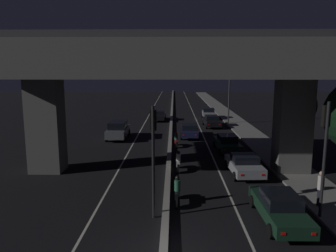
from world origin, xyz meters
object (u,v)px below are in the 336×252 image
object	(u,v)px
motorcycle_black_filtering_near	(177,192)
car_dark_green_third	(227,143)
car_dark_blue_fourth	(190,130)
motorcycle_red_filtering_far	(176,140)
car_silver_sixth	(209,114)
motorcycle_white_filtering_mid	(178,162)
car_dark_green_lead	(279,207)
car_black_fifth	(212,121)
traffic_light_left_of_median	(153,143)
street_lamp	(226,91)
car_grey_lead_oncoming	(118,130)
pedestrian_on_sidewalk	(321,188)
car_silver_second	(244,164)
car_black_second_oncoming	(159,115)
traffic_light_right_of_median	(325,140)

from	to	relation	value
motorcycle_black_filtering_near	car_dark_green_third	bearing A→B (deg)	-19.01
car_dark_blue_fourth	motorcycle_red_filtering_far	bearing A→B (deg)	163.52
car_silver_sixth	motorcycle_white_filtering_mid	size ratio (longest dim) A/B	2.11
car_dark_green_lead	car_dark_green_third	distance (m)	13.43
car_dark_blue_fourth	car_black_fifth	world-z (taller)	car_black_fifth
traffic_light_left_of_median	car_dark_green_lead	distance (m)	6.55
car_silver_sixth	car_dark_green_third	bearing A→B (deg)	-179.31
street_lamp	motorcycle_white_filtering_mid	xyz separation A→B (m)	(-6.43, -20.45, -3.74)
car_grey_lead_oncoming	motorcycle_red_filtering_far	distance (m)	6.90
car_silver_sixth	car_dark_green_lead	bearing A→B (deg)	-178.35
car_black_fifth	motorcycle_black_filtering_near	size ratio (longest dim) A/B	2.34
street_lamp	car_black_fifth	world-z (taller)	street_lamp
motorcycle_red_filtering_far	car_dark_green_third	bearing A→B (deg)	-113.13
car_grey_lead_oncoming	pedestrian_on_sidewalk	world-z (taller)	pedestrian_on_sidewalk
car_dark_green_lead	motorcycle_red_filtering_far	xyz separation A→B (m)	(-4.68, 15.04, -0.13)
traffic_light_left_of_median	motorcycle_black_filtering_near	distance (m)	3.60
traffic_light_left_of_median	street_lamp	xyz separation A→B (m)	(7.70, 27.81, 0.70)
car_silver_second	motorcycle_black_filtering_near	distance (m)	6.71
car_dark_green_lead	car_grey_lead_oncoming	size ratio (longest dim) A/B	1.02
car_black_second_oncoming	motorcycle_black_filtering_near	bearing A→B (deg)	4.66
motorcycle_black_filtering_near	motorcycle_white_filtering_mid	size ratio (longest dim) A/B	1.05
car_black_second_oncoming	motorcycle_black_filtering_near	size ratio (longest dim) A/B	2.27
street_lamp	car_black_second_oncoming	bearing A→B (deg)	163.17
traffic_light_right_of_median	car_black_second_oncoming	distance (m)	31.95
traffic_light_right_of_median	car_black_fifth	xyz separation A→B (m)	(-2.24, 25.44, -3.06)
car_black_fifth	car_silver_sixth	size ratio (longest dim) A/B	1.17
traffic_light_right_of_median	motorcycle_red_filtering_far	xyz separation A→B (m)	(-6.71, 14.63, -3.20)
street_lamp	car_silver_sixth	world-z (taller)	street_lamp
traffic_light_left_of_median	motorcycle_red_filtering_far	bearing A→B (deg)	85.47
street_lamp	car_dark_blue_fourth	xyz separation A→B (m)	(-5.11, -8.86, -3.60)
car_silver_sixth	pedestrian_on_sidewalk	xyz separation A→B (m)	(2.46, -30.88, 0.28)
motorcycle_black_filtering_near	motorcycle_red_filtering_far	xyz separation A→B (m)	(0.02, 13.01, -0.05)
car_dark_green_lead	car_dark_green_third	size ratio (longest dim) A/B	1.02
traffic_light_left_of_median	car_silver_sixth	size ratio (longest dim) A/B	1.34
car_dark_green_third	traffic_light_left_of_median	bearing A→B (deg)	154.15
traffic_light_right_of_median	motorcycle_black_filtering_near	size ratio (longest dim) A/B	2.79
car_black_fifth	car_silver_second	bearing A→B (deg)	177.95
motorcycle_white_filtering_mid	car_silver_sixth	bearing A→B (deg)	-8.08
car_dark_blue_fourth	pedestrian_on_sidewalk	world-z (taller)	pedestrian_on_sidewalk
car_dark_green_lead	car_silver_second	size ratio (longest dim) A/B	1.14
motorcycle_white_filtering_mid	motorcycle_red_filtering_far	world-z (taller)	motorcycle_white_filtering_mid
car_silver_second	car_dark_blue_fourth	xyz separation A→B (m)	(-3.09, 12.38, 0.05)
traffic_light_right_of_median	car_silver_second	distance (m)	7.58
pedestrian_on_sidewalk	motorcycle_black_filtering_near	bearing A→B (deg)	176.42
street_lamp	pedestrian_on_sidewalk	size ratio (longest dim) A/B	3.98
traffic_light_right_of_median	motorcycle_red_filtering_far	distance (m)	16.41
car_dark_green_third	car_dark_blue_fourth	xyz separation A→B (m)	(-2.97, 5.93, 0.02)
car_dark_blue_fourth	car_grey_lead_oncoming	bearing A→B (deg)	98.31
car_silver_sixth	car_grey_lead_oncoming	world-z (taller)	car_grey_lead_oncoming
motorcycle_black_filtering_near	traffic_light_right_of_median	bearing A→B (deg)	-101.38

